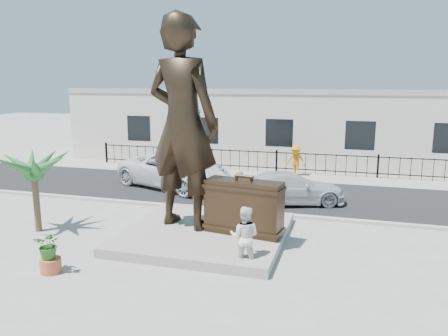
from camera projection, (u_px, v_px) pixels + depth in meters
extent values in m
plane|color=#9E9991|center=(205.00, 256.00, 13.04)|extent=(100.00, 100.00, 0.00)
cube|color=black|center=(259.00, 192.00, 20.58)|extent=(40.00, 7.00, 0.01)
cube|color=#A5A399|center=(242.00, 212.00, 17.27)|extent=(40.00, 0.25, 0.12)
cube|color=#9E9991|center=(274.00, 175.00, 24.35)|extent=(40.00, 2.50, 0.02)
cube|color=gray|center=(205.00, 233.00, 14.56)|extent=(5.20, 5.20, 0.30)
cube|color=black|center=(276.00, 162.00, 24.99)|extent=(22.00, 0.10, 1.20)
cube|color=silver|center=(288.00, 127.00, 28.63)|extent=(28.00, 7.00, 4.40)
imported|color=black|center=(183.00, 123.00, 14.23)|extent=(2.84, 2.18, 6.95)
cube|color=#322215|center=(244.00, 207.00, 13.95)|extent=(2.57, 1.16, 1.74)
imported|color=silver|center=(245.00, 237.00, 12.16)|extent=(0.88, 0.70, 1.74)
imported|color=white|center=(175.00, 170.00, 21.40)|extent=(6.60, 4.72, 1.67)
imported|color=silver|center=(290.00, 188.00, 18.55)|extent=(4.94, 3.27, 1.33)
imported|color=orange|center=(296.00, 160.00, 23.96)|extent=(1.20, 0.83, 1.70)
cylinder|color=#C05332|center=(51.00, 265.00, 11.87)|extent=(0.56, 0.56, 0.40)
imported|color=#2A5F1F|center=(49.00, 245.00, 11.75)|extent=(0.88, 0.81, 0.80)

